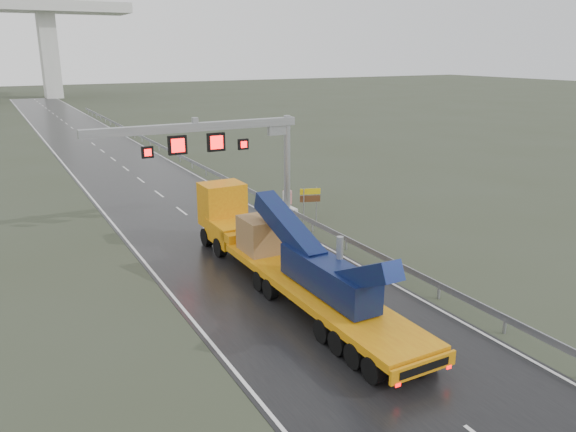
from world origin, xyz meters
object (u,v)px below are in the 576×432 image
sign_gantry (226,143)px  heavy_haul_truck (274,248)px  exit_sign_pair (310,198)px  striped_barrier (287,197)px

sign_gantry → heavy_haul_truck: sign_gantry is taller
heavy_haul_truck → exit_sign_pair: (6.95, 8.04, -0.04)m
exit_sign_pair → striped_barrier: bearing=99.4°
heavy_haul_truck → striped_barrier: heavy_haul_truck is taller
striped_barrier → heavy_haul_truck: bearing=-115.8°
sign_gantry → exit_sign_pair: bearing=-31.0°
sign_gantry → heavy_haul_truck: size_ratio=0.76×
heavy_haul_truck → striped_barrier: (7.85, 13.05, -1.23)m
sign_gantry → exit_sign_pair: (5.00, -3.00, -3.87)m
sign_gantry → striped_barrier: size_ratio=13.57×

